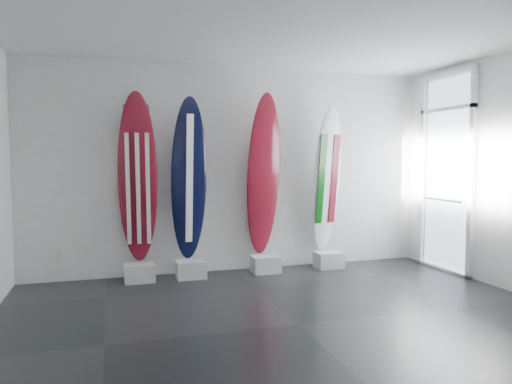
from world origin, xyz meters
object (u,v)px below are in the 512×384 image
object	(u,v)px
surfboard_swiss	(264,175)
surfboard_italy	(327,179)
surfboard_usa	(138,178)
surfboard_navy	(189,179)

from	to	relation	value
surfboard_swiss	surfboard_italy	bearing A→B (deg)	-11.73
surfboard_usa	surfboard_italy	size ratio (longest dim) A/B	1.04
surfboard_usa	surfboard_swiss	xyz separation A→B (m)	(1.79, 0.00, 0.03)
surfboard_italy	surfboard_usa	bearing A→B (deg)	167.99
surfboard_navy	surfboard_swiss	bearing A→B (deg)	-8.21
surfboard_swiss	surfboard_italy	xyz separation A→B (m)	(1.01, 0.00, -0.08)
surfboard_swiss	surfboard_italy	size ratio (longest dim) A/B	1.07
surfboard_usa	surfboard_swiss	distance (m)	1.79
surfboard_usa	surfboard_navy	world-z (taller)	surfboard_usa
surfboard_navy	surfboard_swiss	distance (m)	1.09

